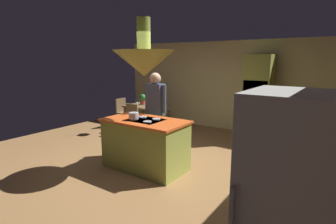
{
  "coord_description": "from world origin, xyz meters",
  "views": [
    {
      "loc": [
        3.06,
        -3.91,
        2.03
      ],
      "look_at": [
        0.1,
        0.4,
        1.0
      ],
      "focal_mm": 28.59,
      "sensor_mm": 36.0,
      "label": 1
    }
  ],
  "objects_px": {
    "canister_flour": "(324,137)",
    "microwave_on_counter": "(332,117)",
    "chair_by_back_wall": "(160,110)",
    "chair_at_corner": "(123,111)",
    "chair_facing_island": "(130,118)",
    "cooking_pot_on_cooktop": "(134,116)",
    "dining_table": "(146,109)",
    "person_at_island": "(156,108)",
    "potted_plant_on_table": "(143,99)",
    "cup_on_table": "(137,104)",
    "refrigerator": "(292,213)",
    "canister_sugar": "(325,135)",
    "oven_tower": "(258,97)",
    "kitchen_island": "(145,144)"
  },
  "relations": [
    {
      "from": "canister_flour",
      "to": "cooking_pot_on_cooktop",
      "type": "height_order",
      "value": "canister_flour"
    },
    {
      "from": "dining_table",
      "to": "person_at_island",
      "type": "relative_size",
      "value": 0.57
    },
    {
      "from": "refrigerator",
      "to": "potted_plant_on_table",
      "type": "relative_size",
      "value": 6.04
    },
    {
      "from": "potted_plant_on_table",
      "to": "cup_on_table",
      "type": "relative_size",
      "value": 3.33
    },
    {
      "from": "dining_table",
      "to": "cup_on_table",
      "type": "bearing_deg",
      "value": -119.55
    },
    {
      "from": "chair_facing_island",
      "to": "microwave_on_counter",
      "type": "xyz_separation_m",
      "value": [
        4.54,
        0.09,
        0.58
      ]
    },
    {
      "from": "chair_facing_island",
      "to": "cup_on_table",
      "type": "bearing_deg",
      "value": 106.09
    },
    {
      "from": "chair_facing_island",
      "to": "potted_plant_on_table",
      "type": "distance_m",
      "value": 0.83
    },
    {
      "from": "oven_tower",
      "to": "canister_flour",
      "type": "height_order",
      "value": "oven_tower"
    },
    {
      "from": "oven_tower",
      "to": "canister_sugar",
      "type": "xyz_separation_m",
      "value": [
        1.74,
        -2.85,
        -0.06
      ]
    },
    {
      "from": "chair_by_back_wall",
      "to": "chair_at_corner",
      "type": "xyz_separation_m",
      "value": [
        -0.88,
        -0.68,
        0.0
      ]
    },
    {
      "from": "chair_by_back_wall",
      "to": "microwave_on_counter",
      "type": "height_order",
      "value": "microwave_on_counter"
    },
    {
      "from": "person_at_island",
      "to": "canister_flour",
      "type": "distance_m",
      "value": 3.17
    },
    {
      "from": "kitchen_island",
      "to": "dining_table",
      "type": "distance_m",
      "value": 2.71
    },
    {
      "from": "chair_facing_island",
      "to": "cooking_pot_on_cooktop",
      "type": "xyz_separation_m",
      "value": [
        1.54,
        -1.55,
        0.52
      ]
    },
    {
      "from": "person_at_island",
      "to": "canister_sugar",
      "type": "xyz_separation_m",
      "value": [
        3.13,
        -0.31,
        -0.0
      ]
    },
    {
      "from": "dining_table",
      "to": "person_at_island",
      "type": "distance_m",
      "value": 2.02
    },
    {
      "from": "oven_tower",
      "to": "refrigerator",
      "type": "distance_m",
      "value": 5.23
    },
    {
      "from": "chair_by_back_wall",
      "to": "canister_sugar",
      "type": "distance_m",
      "value": 5.16
    },
    {
      "from": "chair_at_corner",
      "to": "microwave_on_counter",
      "type": "relative_size",
      "value": 1.89
    },
    {
      "from": "cooking_pot_on_cooktop",
      "to": "chair_at_corner",
      "type": "bearing_deg",
      "value": 137.34
    },
    {
      "from": "chair_by_back_wall",
      "to": "potted_plant_on_table",
      "type": "distance_m",
      "value": 0.79
    },
    {
      "from": "chair_at_corner",
      "to": "canister_flour",
      "type": "xyz_separation_m",
      "value": [
        5.42,
        -1.89,
        0.54
      ]
    },
    {
      "from": "cup_on_table",
      "to": "potted_plant_on_table",
      "type": "bearing_deg",
      "value": 89.7
    },
    {
      "from": "potted_plant_on_table",
      "to": "canister_flour",
      "type": "height_order",
      "value": "canister_flour"
    },
    {
      "from": "dining_table",
      "to": "cooking_pot_on_cooktop",
      "type": "xyz_separation_m",
      "value": [
        1.54,
        -2.23,
        0.36
      ]
    },
    {
      "from": "kitchen_island",
      "to": "oven_tower",
      "type": "height_order",
      "value": "oven_tower"
    },
    {
      "from": "cup_on_table",
      "to": "kitchen_island",
      "type": "bearing_deg",
      "value": -45.63
    },
    {
      "from": "refrigerator",
      "to": "chair_by_back_wall",
      "type": "distance_m",
      "value": 6.36
    },
    {
      "from": "dining_table",
      "to": "canister_sugar",
      "type": "relative_size",
      "value": 6.46
    },
    {
      "from": "person_at_island",
      "to": "cooking_pot_on_cooktop",
      "type": "relative_size",
      "value": 9.79
    },
    {
      "from": "potted_plant_on_table",
      "to": "cooking_pot_on_cooktop",
      "type": "xyz_separation_m",
      "value": [
        1.67,
        -2.25,
        0.09
      ]
    },
    {
      "from": "refrigerator",
      "to": "person_at_island",
      "type": "relative_size",
      "value": 1.03
    },
    {
      "from": "oven_tower",
      "to": "microwave_on_counter",
      "type": "height_order",
      "value": "oven_tower"
    },
    {
      "from": "cup_on_table",
      "to": "cooking_pot_on_cooktop",
      "type": "distance_m",
      "value": 2.61
    },
    {
      "from": "person_at_island",
      "to": "canister_sugar",
      "type": "distance_m",
      "value": 3.15
    },
    {
      "from": "chair_at_corner",
      "to": "cooking_pot_on_cooktop",
      "type": "bearing_deg",
      "value": -132.66
    },
    {
      "from": "chair_facing_island",
      "to": "chair_by_back_wall",
      "type": "height_order",
      "value": "same"
    },
    {
      "from": "person_at_island",
      "to": "cup_on_table",
      "type": "height_order",
      "value": "person_at_island"
    },
    {
      "from": "potted_plant_on_table",
      "to": "cooking_pot_on_cooktop",
      "type": "distance_m",
      "value": 2.81
    },
    {
      "from": "kitchen_island",
      "to": "microwave_on_counter",
      "type": "height_order",
      "value": "microwave_on_counter"
    },
    {
      "from": "person_at_island",
      "to": "chair_facing_island",
      "type": "height_order",
      "value": "person_at_island"
    },
    {
      "from": "oven_tower",
      "to": "chair_facing_island",
      "type": "relative_size",
      "value": 2.48
    },
    {
      "from": "cooking_pot_on_cooktop",
      "to": "cup_on_table",
      "type": "bearing_deg",
      "value": 129.85
    },
    {
      "from": "kitchen_island",
      "to": "refrigerator",
      "type": "xyz_separation_m",
      "value": [
        2.8,
        -1.7,
        0.43
      ]
    },
    {
      "from": "dining_table",
      "to": "chair_facing_island",
      "type": "bearing_deg",
      "value": -90.0
    },
    {
      "from": "kitchen_island",
      "to": "cooking_pot_on_cooktop",
      "type": "distance_m",
      "value": 0.58
    },
    {
      "from": "chair_facing_island",
      "to": "chair_at_corner",
      "type": "distance_m",
      "value": 1.11
    },
    {
      "from": "chair_facing_island",
      "to": "cup_on_table",
      "type": "distance_m",
      "value": 0.56
    },
    {
      "from": "canister_flour",
      "to": "microwave_on_counter",
      "type": "xyz_separation_m",
      "value": [
        0.0,
        1.3,
        0.04
      ]
    }
  ]
}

